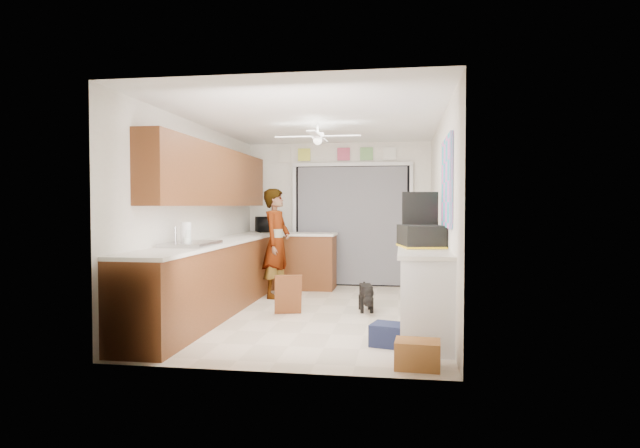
{
  "coord_description": "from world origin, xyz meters",
  "views": [
    {
      "loc": [
        1.11,
        -6.84,
        1.41
      ],
      "look_at": [
        0.0,
        0.4,
        1.15
      ],
      "focal_mm": 30.0,
      "sensor_mm": 36.0,
      "label": 1
    }
  ],
  "objects": [
    {
      "name": "cabinet_door_panel",
      "position": [
        -0.33,
        -0.15,
        0.26
      ],
      "size": [
        0.37,
        0.23,
        0.52
      ],
      "primitive_type": "cube",
      "rotation": [
        0.21,
        0.0,
        0.28
      ],
      "color": "brown",
      "rests_on": "floor"
    },
    {
      "name": "peninsula_top",
      "position": [
        -0.5,
        2.0,
        0.92
      ],
      "size": [
        1.04,
        0.64,
        0.04
      ],
      "primitive_type": "cube",
      "color": "white",
      "rests_on": "peninsula_base"
    },
    {
      "name": "suitcase_rim",
      "position": [
        1.32,
        -0.82,
        0.95
      ],
      "size": [
        0.55,
        0.66,
        0.02
      ],
      "primitive_type": "cube",
      "rotation": [
        0.0,
        0.0,
        0.21
      ],
      "color": "yellow",
      "rests_on": "suitcase"
    },
    {
      "name": "curtain_panel",
      "position": [
        0.25,
        2.43,
        1.05
      ],
      "size": [
        1.9,
        0.03,
        2.05
      ],
      "primitive_type": "cube",
      "color": "gray",
      "rests_on": "wall_back"
    },
    {
      "name": "ceiling",
      "position": [
        0.0,
        0.0,
        2.5
      ],
      "size": [
        5.0,
        5.0,
        0.0
      ],
      "primitive_type": "plane",
      "rotation": [
        3.14,
        0.0,
        0.0
      ],
      "color": "white",
      "rests_on": "ground"
    },
    {
      "name": "dog",
      "position": [
        0.65,
        0.21,
        0.2
      ],
      "size": [
        0.3,
        0.54,
        0.4
      ],
      "primitive_type": "cube",
      "rotation": [
        0.0,
        0.0,
        0.17
      ],
      "color": "black",
      "rests_on": "floor"
    },
    {
      "name": "faucet",
      "position": [
        -1.48,
        -1.0,
        1.05
      ],
      "size": [
        0.03,
        0.03,
        0.22
      ],
      "primitive_type": "cylinder",
      "color": "silver",
      "rests_on": "left_countertop"
    },
    {
      "name": "header_frame_3",
      "position": [
        0.5,
        2.47,
        2.3
      ],
      "size": [
        0.22,
        0.02,
        0.22
      ],
      "primitive_type": "cube",
      "color": "#72AD63",
      "rests_on": "wall_back"
    },
    {
      "name": "door_trim_head",
      "position": [
        0.25,
        2.44,
        2.12
      ],
      "size": [
        2.1,
        0.04,
        0.06
      ],
      "primitive_type": "cube",
      "color": "white",
      "rests_on": "wall_back"
    },
    {
      "name": "suitcase",
      "position": [
        1.32,
        -0.82,
        1.06
      ],
      "size": [
        0.54,
        0.65,
        0.25
      ],
      "primitive_type": "cube",
      "rotation": [
        0.0,
        0.0,
        0.21
      ],
      "color": "black",
      "rests_on": "right_counter_top"
    },
    {
      "name": "soap_bottle",
      "position": [
        -1.34,
        -0.98,
        1.07
      ],
      "size": [
        0.1,
        0.1,
        0.26
      ],
      "primitive_type": "imported",
      "rotation": [
        0.0,
        0.0,
        0.01
      ],
      "color": "silver",
      "rests_on": "left_countertop"
    },
    {
      "name": "right_counter_base",
      "position": [
        1.35,
        -1.2,
        0.45
      ],
      "size": [
        0.5,
        1.4,
        0.9
      ],
      "primitive_type": "cube",
      "color": "white",
      "rests_on": "floor"
    },
    {
      "name": "left_countertop",
      "position": [
        -1.29,
        0.0,
        0.92
      ],
      "size": [
        0.62,
        4.8,
        0.04
      ],
      "primitive_type": "cube",
      "color": "white",
      "rests_on": "left_base_cabinets"
    },
    {
      "name": "back_opening_recess",
      "position": [
        0.25,
        2.47,
        1.05
      ],
      "size": [
        2.0,
        0.06,
        2.1
      ],
      "primitive_type": "cube",
      "color": "black",
      "rests_on": "wall_back"
    },
    {
      "name": "abstract_painting",
      "position": [
        1.58,
        -1.0,
        1.65
      ],
      "size": [
        0.03,
        1.15,
        0.95
      ],
      "primitive_type": "cube",
      "color": "#DF52BC",
      "rests_on": "wall_right"
    },
    {
      "name": "paper_towel_roll",
      "position": [
        -1.37,
        -0.97,
        1.08
      ],
      "size": [
        0.14,
        0.14,
        0.27
      ],
      "primitive_type": "cylinder",
      "rotation": [
        0.0,
        0.0,
        -0.11
      ],
      "color": "white",
      "rests_on": "left_countertop"
    },
    {
      "name": "navy_crate",
      "position": [
        1.0,
        -1.49,
        0.11
      ],
      "size": [
        0.43,
        0.38,
        0.22
      ],
      "primitive_type": "cube",
      "rotation": [
        0.0,
        0.0,
        -0.26
      ],
      "color": "#151B36",
      "rests_on": "floor"
    },
    {
      "name": "wall_front",
      "position": [
        0.0,
        -2.5,
        1.25
      ],
      "size": [
        3.2,
        0.0,
        3.2
      ],
      "primitive_type": "plane",
      "rotation": [
        -1.57,
        0.0,
        0.0
      ],
      "color": "white",
      "rests_on": "ground"
    },
    {
      "name": "jar_b",
      "position": [
        -1.3,
        -1.11,
        0.99
      ],
      "size": [
        0.08,
        0.08,
        0.1
      ],
      "primitive_type": "cylinder",
      "rotation": [
        0.0,
        0.0,
        0.16
      ],
      "color": "silver",
      "rests_on": "left_countertop"
    },
    {
      "name": "ceiling_fan",
      "position": [
        0.0,
        0.2,
        2.32
      ],
      "size": [
        1.14,
        1.14,
        0.24
      ],
      "primitive_type": "cube",
      "color": "white",
      "rests_on": "ceiling"
    },
    {
      "name": "header_frame_4",
      "position": [
        0.9,
        2.47,
        2.3
      ],
      "size": [
        0.22,
        0.02,
        0.22
      ],
      "primitive_type": "cube",
      "color": "white",
      "rests_on": "wall_back"
    },
    {
      "name": "microwave",
      "position": [
        -1.23,
        2.24,
        1.07
      ],
      "size": [
        0.49,
        0.57,
        0.27
      ],
      "primitive_type": "imported",
      "rotation": [
        0.0,
        0.0,
        1.98
      ],
      "color": "black",
      "rests_on": "left_countertop"
    },
    {
      "name": "wall_left",
      "position": [
        -1.6,
        0.0,
        1.25
      ],
      "size": [
        0.0,
        5.0,
        5.0
      ],
      "primitive_type": "plane",
      "rotation": [
        1.57,
        0.0,
        1.57
      ],
      "color": "white",
      "rests_on": "ground"
    },
    {
      "name": "door_trim_right",
      "position": [
        1.27,
        2.44,
        1.05
      ],
      "size": [
        0.06,
        0.04,
        2.1
      ],
      "primitive_type": "cube",
      "color": "white",
      "rests_on": "wall_back"
    },
    {
      "name": "cardboard_box",
      "position": [
        1.25,
        -2.2,
        0.12
      ],
      "size": [
        0.4,
        0.31,
        0.24
      ],
      "primitive_type": "cube",
      "rotation": [
        0.0,
        0.0,
        -0.06
      ],
      "color": "#B77239",
      "rests_on": "floor"
    },
    {
      "name": "right_counter_top",
      "position": [
        1.34,
        -1.2,
        0.92
      ],
      "size": [
        0.54,
        1.44,
        0.04
      ],
      "primitive_type": "cube",
      "color": "white",
      "rests_on": "right_counter_base"
    },
    {
      "name": "wall_back",
      "position": [
        0.0,
        2.5,
        1.25
      ],
      "size": [
        3.2,
        0.0,
        3.2
      ],
      "primitive_type": "plane",
      "rotation": [
        1.57,
        0.0,
        0.0
      ],
      "color": "white",
      "rests_on": "ground"
    },
    {
      "name": "suitcase_lid",
      "position": [
        1.32,
        -0.53,
        1.31
      ],
      "size": [
        0.42,
        0.12,
        0.5
      ],
      "primitive_type": "cube",
      "rotation": [
        0.0,
        0.0,
        0.21
      ],
      "color": "black",
      "rests_on": "suitcase"
    },
    {
      "name": "man",
      "position": [
        -0.78,
        1.09,
        0.83
      ],
      "size": [
        0.49,
        0.66,
        1.66
      ],
      "primitive_type": "imported",
      "rotation": [
        0.0,
        0.0,
        1.41
      ],
      "color": "white",
      "rests_on": "floor"
    },
    {
      "name": "left_base_cabinets",
      "position": [
        -1.3,
        0.0,
        0.45
      ],
      "size": [
        0.6,
        4.8,
        0.9
      ],
      "primitive_type": "cube",
      "color": "brown",
      "rests_on": "floor"
    },
    {
      "name": "peninsula_base",
      "position": [
        -0.5,
        2.0,
        0.45
      ],
      "size": [
        1.0,
        0.6,
        0.9
      ],
      "primitive_type": "cube",
      "color": "brown",
      "rests_on": "floor"
    },
    {
      "name": "route66_sign",
      "position": [
        -0.95,
        2.47,
        2.3
      ],
      "size": [
        0.22,
        0.02,
        0.26
      ],
      "primitive_type": "cube",
      "color": "silver",
      "rests_on": "wall_back"
    },
    {
      "name": "wall_right",
      "position": [
        1.6,
        0.0,
        1.25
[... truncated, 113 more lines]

